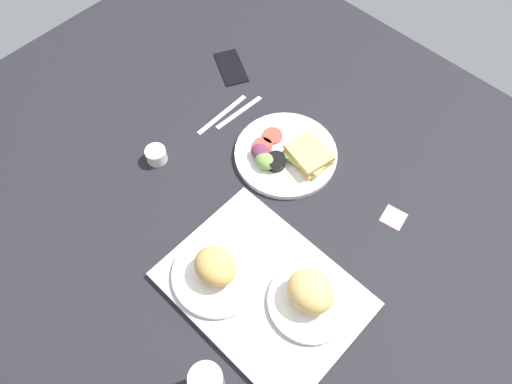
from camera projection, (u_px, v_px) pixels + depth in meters
The scene contains 11 objects.
ground_plane at pixel (269, 200), 128.39cm from camera, with size 190.00×150.00×3.00cm, color black.
serving_tray at pixel (263, 290), 113.48cm from camera, with size 45.00×33.00×1.60cm, color #B2B2AD.
bread_plate_near at pixel (311, 295), 108.45cm from camera, with size 19.60×19.60×8.94cm.
bread_plate_far at pixel (217, 270), 112.09cm from camera, with size 21.43×21.43×8.46cm.
plate_with_salad at pixel (287, 155), 131.94cm from camera, with size 28.05×28.05×5.40cm.
drinking_glass at pixel (207, 384), 98.41cm from camera, with size 6.94×6.94×11.20cm, color silver.
espresso_cup at pixel (156, 155), 131.52cm from camera, with size 5.60×5.60×4.00cm, color silver.
fork at pixel (239, 112), 141.38cm from camera, with size 17.00×1.40×0.50cm, color #B7B7BC.
knife at pixel (222, 114), 140.97cm from camera, with size 19.00×1.40×0.50cm, color #B7B7BC.
cell_phone at pixel (231, 67), 150.39cm from camera, with size 14.40×7.20×0.80cm, color black.
sticky_note at pixel (394, 217), 124.01cm from camera, with size 5.60×5.60×0.12cm, color pink.
Camera 1 is at (-41.48, 48.42, 110.02)cm, focal length 34.19 mm.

